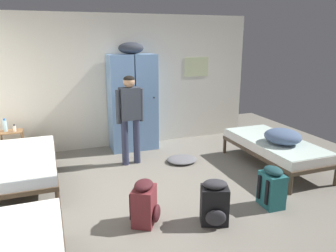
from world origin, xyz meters
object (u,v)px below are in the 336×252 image
at_px(shelf_unit, 12,143).
at_px(locker_bank, 133,100).
at_px(lotion_bottle, 14,128).
at_px(backpack_teal, 272,188).
at_px(bedding_heap, 283,136).
at_px(person_traveler, 130,112).
at_px(clothes_pile_grey, 182,159).
at_px(bed_right, 275,146).
at_px(bed_left_rear, 24,162).
at_px(backpack_maroon, 145,204).
at_px(backpack_black, 215,203).
at_px(water_bottle, 5,126).

bearing_deg(shelf_unit, locker_bank, 0.02).
distance_m(shelf_unit, lotion_bottle, 0.29).
relative_size(shelf_unit, backpack_teal, 1.04).
relative_size(bedding_heap, person_traveler, 0.39).
height_order(person_traveler, clothes_pile_grey, person_traveler).
bearing_deg(locker_bank, bed_right, -42.46).
relative_size(bed_left_rear, clothes_pile_grey, 3.53).
relative_size(bed_right, backpack_teal, 3.45).
height_order(locker_bank, lotion_bottle, locker_bank).
distance_m(bedding_heap, backpack_maroon, 2.67).
distance_m(bed_right, bedding_heap, 0.30).
bearing_deg(bed_left_rear, shelf_unit, 102.26).
relative_size(shelf_unit, lotion_bottle, 4.53).
relative_size(person_traveler, backpack_teal, 2.81).
distance_m(lotion_bottle, backpack_teal, 4.35).
relative_size(locker_bank, backpack_teal, 3.76).
bearing_deg(clothes_pile_grey, backpack_maroon, -124.90).
relative_size(backpack_black, clothes_pile_grey, 1.02).
bearing_deg(clothes_pile_grey, water_bottle, 159.81).
height_order(bed_right, clothes_pile_grey, bed_right).
relative_size(locker_bank, clothes_pile_grey, 3.84).
xyz_separation_m(locker_bank, clothes_pile_grey, (0.61, -1.05, -0.93)).
bearing_deg(bedding_heap, backpack_black, -150.24).
relative_size(shelf_unit, bed_right, 0.30).
xyz_separation_m(shelf_unit, backpack_teal, (3.31, -2.91, -0.09)).
xyz_separation_m(bed_right, lotion_bottle, (-4.12, 1.78, 0.24)).
xyz_separation_m(backpack_black, clothes_pile_grey, (0.41, 1.97, -0.22)).
bearing_deg(backpack_teal, shelf_unit, 138.68).
xyz_separation_m(bed_left_rear, backpack_maroon, (1.38, -1.59, -0.12)).
bearing_deg(person_traveler, water_bottle, 157.80).
distance_m(water_bottle, lotion_bottle, 0.17).
height_order(person_traveler, backpack_teal, person_traveler).
bearing_deg(shelf_unit, person_traveler, -22.52).
xyz_separation_m(bed_left_rear, bedding_heap, (3.92, -0.86, 0.23)).
bearing_deg(backpack_teal, backpack_black, -173.49).
xyz_separation_m(shelf_unit, lotion_bottle, (0.07, -0.04, 0.28)).
bearing_deg(bed_right, clothes_pile_grey, 150.63).
relative_size(shelf_unit, backpack_black, 1.04).
distance_m(shelf_unit, bed_right, 4.56).
distance_m(backpack_teal, backpack_maroon, 1.69).
relative_size(lotion_bottle, clothes_pile_grey, 0.23).
bearing_deg(backpack_maroon, backpack_black, -19.57).
relative_size(locker_bank, lotion_bottle, 16.44).
height_order(lotion_bottle, backpack_teal, lotion_bottle).
bearing_deg(bed_left_rear, water_bottle, 105.75).
xyz_separation_m(water_bottle, lotion_bottle, (0.15, -0.06, -0.05)).
bearing_deg(person_traveler, backpack_black, -78.28).
xyz_separation_m(backpack_black, backpack_maroon, (-0.78, 0.28, 0.00)).
bearing_deg(backpack_teal, person_traveler, 122.95).
bearing_deg(bedding_heap, bed_left_rear, 167.69).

